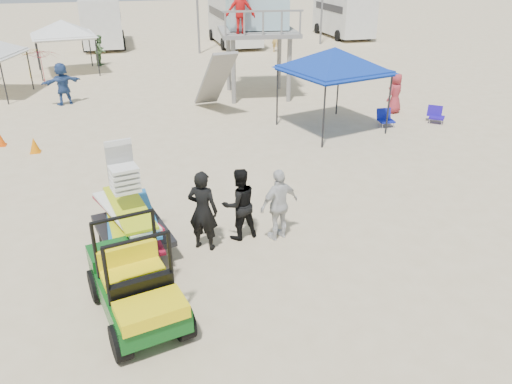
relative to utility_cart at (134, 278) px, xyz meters
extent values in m
plane|color=beige|center=(2.14, -1.15, -0.84)|extent=(140.00, 140.00, 0.00)
cube|color=#0B4B15|center=(0.02, 0.03, -0.32)|extent=(1.68, 2.58, 0.42)
cube|color=yellow|center=(0.02, 0.03, -0.06)|extent=(1.20, 0.89, 0.23)
cylinder|color=black|center=(-0.50, -0.82, -0.54)|extent=(0.40, 0.65, 0.61)
cube|color=black|center=(0.02, 2.33, -0.35)|extent=(1.75, 2.22, 0.12)
cylinder|color=black|center=(-0.55, 2.33, -0.58)|extent=(0.32, 0.55, 0.52)
imported|color=black|center=(1.52, 2.03, 0.07)|extent=(0.79, 0.71, 1.82)
imported|color=black|center=(2.37, 2.28, 0.00)|extent=(0.92, 0.78, 1.67)
imported|color=silver|center=(3.22, 2.03, -0.01)|extent=(1.06, 0.71, 1.67)
cylinder|color=gray|center=(4.83, 13.24, 0.52)|extent=(0.20, 0.20, 2.72)
cube|color=gray|center=(6.03, 14.43, 1.96)|extent=(3.63, 3.63, 0.17)
cube|color=#A3CBD3|center=(6.03, 14.76, 3.24)|extent=(2.74, 2.46, 2.28)
imported|color=#B20F0F|center=(5.16, 13.34, 3.00)|extent=(1.23, 0.71, 1.91)
cylinder|color=black|center=(5.93, 7.62, 0.26)|extent=(0.06, 0.06, 2.20)
pyramid|color=#0E309B|center=(7.35, 9.04, 2.11)|extent=(3.69, 3.69, 0.80)
cube|color=#0E309B|center=(7.35, 9.04, 1.31)|extent=(3.69, 3.69, 0.18)
cylinder|color=black|center=(-4.08, 20.25, 0.17)|extent=(0.06, 0.06, 2.02)
pyramid|color=silver|center=(-2.67, 21.66, 1.93)|extent=(3.45, 3.45, 0.80)
cube|color=silver|center=(-2.67, 21.66, 1.13)|extent=(3.45, 3.45, 0.18)
imported|color=#A81126|center=(-3.63, 19.12, 0.01)|extent=(2.02, 2.06, 1.69)
imported|color=gold|center=(-4.48, 20.77, -0.05)|extent=(2.41, 2.42, 1.57)
cone|color=orange|center=(-2.86, 9.23, -0.59)|extent=(0.34, 0.34, 0.50)
cone|color=#F85107|center=(-4.06, 10.19, -0.59)|extent=(0.34, 0.34, 0.50)
cube|color=#0E1998|center=(9.50, 8.78, -0.62)|extent=(0.57, 0.53, 0.06)
cube|color=#0E1998|center=(9.50, 9.02, -0.42)|extent=(0.55, 0.21, 0.44)
cylinder|color=#B2B2B7|center=(9.28, 8.58, -0.74)|extent=(0.03, 0.03, 0.20)
cube|color=#210E99|center=(11.58, 8.68, -0.62)|extent=(0.73, 0.73, 0.06)
cube|color=#210E99|center=(11.58, 8.92, -0.42)|extent=(0.53, 0.48, 0.44)
cylinder|color=#B2B2B7|center=(11.36, 8.48, -0.74)|extent=(0.03, 0.03, 0.20)
cube|color=silver|center=(-0.86, 30.35, 0.91)|extent=(2.50, 6.50, 3.00)
cube|color=black|center=(-0.86, 30.35, 1.36)|extent=(2.54, 5.20, 0.50)
cylinder|color=black|center=(-2.11, 28.27, -0.44)|extent=(0.25, 0.80, 0.80)
cube|color=silver|center=(8.14, 28.85, 0.91)|extent=(2.50, 7.00, 3.00)
cube|color=black|center=(8.14, 28.85, 1.36)|extent=(2.54, 5.60, 0.50)
cylinder|color=black|center=(6.89, 26.61, -0.44)|extent=(0.25, 0.80, 0.80)
cube|color=silver|center=(17.14, 30.35, 0.91)|extent=(2.50, 6.60, 3.00)
cube|color=black|center=(17.14, 30.35, 1.36)|extent=(2.54, 5.28, 0.50)
cylinder|color=black|center=(15.89, 28.23, -0.44)|extent=(0.25, 0.80, 0.80)
imported|color=#2E4D8A|center=(-2.36, 15.08, 0.05)|extent=(1.73, 1.12, 1.78)
imported|color=#A62F38|center=(10.68, 10.38, -0.04)|extent=(0.93, 0.81, 1.60)
imported|color=gold|center=(10.15, 25.17, 0.00)|extent=(0.70, 0.57, 1.68)
imported|color=#507747|center=(-0.95, 23.40, 0.01)|extent=(0.86, 0.98, 1.70)
camera|label=1|loc=(0.22, -7.34, 4.98)|focal=35.00mm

